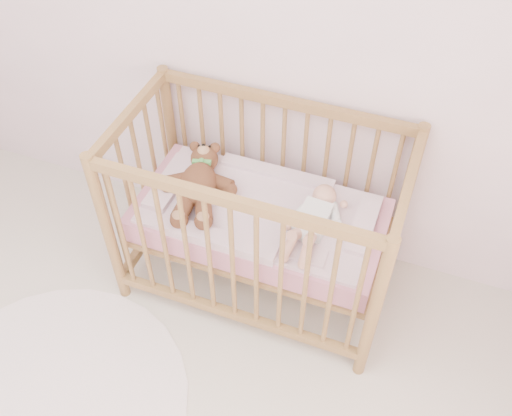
% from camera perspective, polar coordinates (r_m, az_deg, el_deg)
% --- Properties ---
extents(wall_back, '(4.00, 0.02, 2.70)m').
position_cam_1_polar(wall_back, '(2.70, -3.95, 19.42)').
color(wall_back, white).
rests_on(wall_back, floor).
extents(crib, '(1.36, 0.76, 1.00)m').
position_cam_1_polar(crib, '(2.82, 0.36, -0.98)').
color(crib, olive).
rests_on(crib, floor).
extents(mattress, '(1.22, 0.62, 0.13)m').
position_cam_1_polar(mattress, '(2.83, 0.36, -1.18)').
color(mattress, '#C87C97').
rests_on(mattress, crib).
extents(blanket, '(1.10, 0.58, 0.06)m').
position_cam_1_polar(blanket, '(2.78, 0.36, -0.14)').
color(blanket, pink).
rests_on(blanket, mattress).
extents(baby, '(0.28, 0.53, 0.12)m').
position_cam_1_polar(baby, '(2.66, 5.77, -0.85)').
color(baby, white).
rests_on(baby, blanket).
extents(teddy_bear, '(0.53, 0.65, 0.16)m').
position_cam_1_polar(teddy_bear, '(2.79, -5.79, 2.41)').
color(teddy_bear, brown).
rests_on(teddy_bear, blanket).
extents(rug, '(1.31, 1.31, 0.01)m').
position_cam_1_polar(rug, '(2.99, -20.06, -18.00)').
color(rug, beige).
rests_on(rug, floor).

